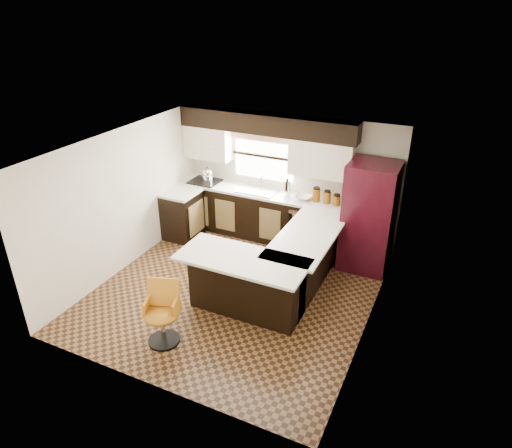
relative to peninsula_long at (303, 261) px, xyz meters
The scene contains 30 objects.
floor 1.18m from the peninsula_long, 145.22° to the right, with size 4.40×4.40×0.00m, color #49301A.
ceiling 2.24m from the peninsula_long, 145.22° to the right, with size 4.40×4.40×0.00m, color silver.
wall_back 1.96m from the peninsula_long, 119.74° to the left, with size 4.40×4.40×0.00m, color beige.
wall_front 3.06m from the peninsula_long, 107.67° to the right, with size 4.40×4.40×0.00m, color beige.
wall_left 3.15m from the peninsula_long, 168.23° to the right, with size 4.40×4.40×0.00m, color beige.
wall_right 1.55m from the peninsula_long, 27.51° to the right, with size 4.40×4.40×0.00m, color beige.
base_cab_back 1.86m from the peninsula_long, 136.64° to the left, with size 3.30×0.60×0.90m, color black.
base_cab_left 2.77m from the peninsula_long, 166.97° to the left, with size 0.60×0.70×0.90m, color black.
counter_back 1.92m from the peninsula_long, 136.64° to the left, with size 3.30×0.60×0.04m, color silver.
counter_left 2.81m from the peninsula_long, 166.97° to the left, with size 0.60×0.70×0.04m, color silver.
soffit 2.60m from the peninsula_long, 132.88° to the left, with size 3.40×0.35×0.36m, color black.
upper_cab_left 3.15m from the peninsula_long, 150.95° to the left, with size 0.94×0.35×0.64m, color beige.
upper_cab_right 1.90m from the peninsula_long, 98.93° to the left, with size 1.14×0.35×0.64m, color beige.
window_pane 2.36m from the peninsula_long, 132.00° to the left, with size 1.20×0.02×0.90m, color white.
valance 2.54m from the peninsula_long, 132.74° to the left, with size 1.30×0.06×0.18m, color #D19B93.
sink 1.95m from the peninsula_long, 138.13° to the left, with size 0.75×0.45×0.03m, color #B2B2B7.
dishwasher 1.05m from the peninsula_long, 109.47° to the left, with size 0.58×0.03×0.78m, color black.
cooktop 2.89m from the peninsula_long, 153.80° to the left, with size 0.58×0.50×0.03m, color black.
peninsula_long is the anchor object (origin of this frame).
peninsula_return 1.11m from the peninsula_long, 118.30° to the right, with size 1.65×0.60×0.90m, color black.
counter_pen_long 0.48m from the peninsula_long, ahead, with size 0.84×1.95×0.04m, color silver.
counter_pen_return 1.29m from the peninsula_long, 117.10° to the right, with size 1.89×0.84×0.04m, color silver.
refrigerator 1.40m from the peninsula_long, 53.58° to the left, with size 0.81×0.78×1.89m, color black.
bar_chair 2.45m from the peninsula_long, 120.52° to the right, with size 0.48×0.48×0.89m, color #BD7519, non-canonical shape.
kettle 2.86m from the peninsula_long, 153.16° to the left, with size 0.22×0.22×0.30m, color silver, non-canonical shape.
percolator 1.64m from the peninsula_long, 122.13° to the left, with size 0.13×0.13×0.31m, color silver.
mixing_bowl 1.46m from the peninsula_long, 110.46° to the left, with size 0.30×0.30×0.07m, color white.
canister_large 1.45m from the peninsula_long, 100.69° to the left, with size 0.14×0.14×0.23m, color #7B430A.
canister_med 1.43m from the peninsula_long, 91.82° to the left, with size 0.13×0.13×0.21m, color #7B430A.
canister_small 1.43m from the peninsula_long, 83.99° to the left, with size 0.13×0.13×0.17m, color #7B430A.
Camera 1 is at (2.89, -5.38, 4.27)m, focal length 32.00 mm.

